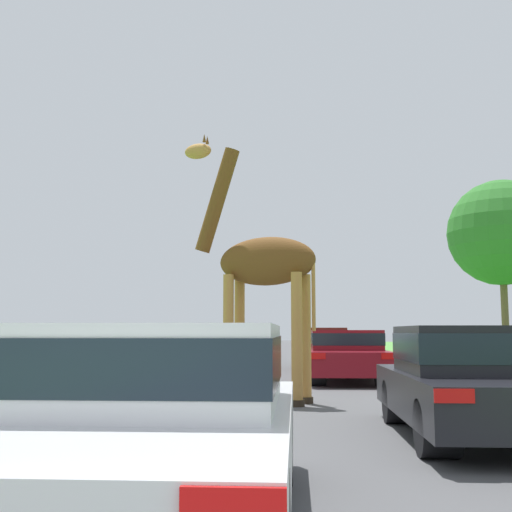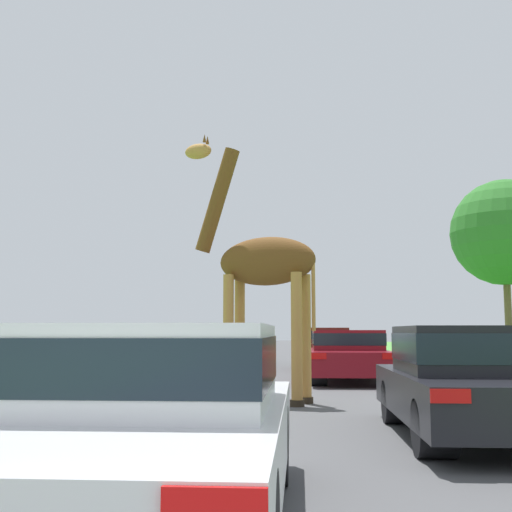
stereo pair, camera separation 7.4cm
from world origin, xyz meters
TOP-DOWN VIEW (x-y plane):
  - road at (0.00, 30.00)m, footprint 6.49×120.00m
  - giraffe_near_road at (-0.29, 11.48)m, footprint 2.64×1.23m
  - car_lead_maroon at (-0.63, 4.09)m, footprint 1.93×4.25m
  - car_queue_right at (2.59, 7.83)m, footprint 1.99×4.12m
  - car_queue_left at (1.21, 21.64)m, footprint 1.80×4.32m
  - car_far_ahead at (-2.28, 25.76)m, footprint 1.80×4.47m
  - car_verge_right at (1.64, 16.52)m, footprint 1.93×4.29m
  - car_rear_follower at (2.33, 27.33)m, footprint 1.82×3.95m
  - tree_left_edge at (11.17, 33.77)m, footprint 5.54×5.54m

SIDE VIEW (x-z plane):
  - road at x=0.00m, z-range 0.00..0.00m
  - car_far_ahead at x=-2.28m, z-range 0.06..1.29m
  - car_verge_right at x=1.64m, z-range 0.04..1.35m
  - car_rear_follower at x=2.33m, z-range 0.04..1.36m
  - car_queue_right at x=2.59m, z-range 0.04..1.38m
  - car_lead_maroon at x=-0.63m, z-range 0.05..1.37m
  - car_queue_left at x=1.21m, z-range 0.04..1.44m
  - giraffe_near_road at x=-0.29m, z-range -0.16..4.91m
  - tree_left_edge at x=11.17m, z-range 1.81..11.00m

